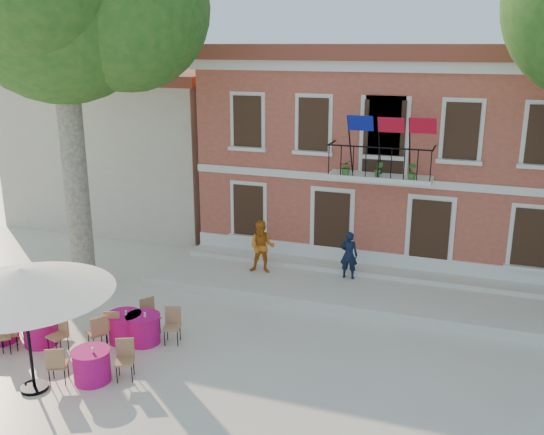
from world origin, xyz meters
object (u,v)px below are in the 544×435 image
(cafe_table_0, at_px, (40,329))
(cafe_table_1, at_px, (92,364))
(pedestrian_orange, at_px, (262,247))
(patio_umbrella, at_px, (22,281))
(pedestrian_navy, at_px, (349,255))
(cafe_table_2, at_px, (1,325))
(cafe_table_3, at_px, (143,328))
(cafe_table_4, at_px, (125,326))

(cafe_table_0, height_order, cafe_table_1, same)
(pedestrian_orange, bearing_deg, patio_umbrella, -117.55)
(pedestrian_navy, bearing_deg, cafe_table_0, 43.18)
(pedestrian_navy, xyz_separation_m, cafe_table_1, (-4.30, -7.54, -0.65))
(cafe_table_2, bearing_deg, pedestrian_navy, 40.77)
(cafe_table_3, bearing_deg, cafe_table_0, -158.45)
(cafe_table_1, height_order, cafe_table_4, same)
(pedestrian_orange, bearing_deg, cafe_table_0, -132.06)
(cafe_table_0, relative_size, cafe_table_2, 1.01)
(cafe_table_0, xyz_separation_m, cafe_table_2, (-1.11, -0.18, 0.00))
(cafe_table_1, bearing_deg, pedestrian_orange, 77.83)
(pedestrian_navy, bearing_deg, cafe_table_3, 51.76)
(patio_umbrella, bearing_deg, cafe_table_1, 35.82)
(pedestrian_navy, bearing_deg, cafe_table_1, 59.10)
(pedestrian_navy, xyz_separation_m, cafe_table_3, (-4.16, -5.52, -0.65))
(pedestrian_navy, height_order, cafe_table_3, pedestrian_navy)
(pedestrian_orange, xyz_separation_m, cafe_table_3, (-1.39, -5.06, -0.75))
(pedestrian_navy, xyz_separation_m, pedestrian_orange, (-2.77, -0.46, 0.10))
(cafe_table_3, bearing_deg, patio_umbrella, -112.87)
(cafe_table_2, bearing_deg, cafe_table_3, 17.86)
(cafe_table_2, distance_m, cafe_table_3, 3.76)
(cafe_table_1, distance_m, cafe_table_4, 1.99)
(pedestrian_navy, bearing_deg, cafe_table_4, 48.83)
(pedestrian_navy, relative_size, cafe_table_4, 0.84)
(pedestrian_navy, relative_size, cafe_table_3, 0.79)
(cafe_table_3, xyz_separation_m, cafe_table_4, (-0.52, -0.07, 0.00))
(patio_umbrella, height_order, pedestrian_orange, patio_umbrella)
(patio_umbrella, height_order, cafe_table_4, patio_umbrella)
(pedestrian_orange, bearing_deg, cafe_table_1, -111.63)
(cafe_table_0, bearing_deg, pedestrian_orange, 57.40)
(pedestrian_orange, xyz_separation_m, cafe_table_1, (-1.53, -7.08, -0.75))
(pedestrian_orange, bearing_deg, cafe_table_3, -114.82)
(cafe_table_0, relative_size, cafe_table_4, 0.99)
(cafe_table_2, bearing_deg, cafe_table_1, -14.19)
(patio_umbrella, relative_size, cafe_table_1, 2.05)
(cafe_table_0, bearing_deg, cafe_table_1, -24.24)
(cafe_table_2, bearing_deg, pedestrian_orange, 51.33)
(cafe_table_4, bearing_deg, cafe_table_1, -78.96)
(patio_umbrella, distance_m, pedestrian_navy, 9.97)
(patio_umbrella, xyz_separation_m, pedestrian_navy, (5.33, 8.29, -1.55))
(cafe_table_3, bearing_deg, cafe_table_1, -93.89)
(cafe_table_2, xyz_separation_m, cafe_table_3, (3.58, 1.15, -0.01))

